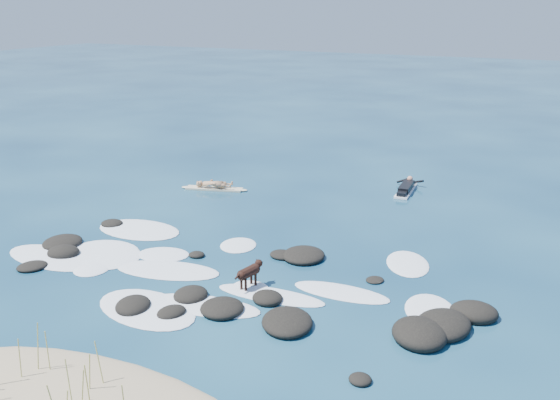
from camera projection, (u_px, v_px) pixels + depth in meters
The scene contains 7 objects.
ground at pixel (261, 269), 19.28m from camera, with size 160.00×160.00×0.00m, color #0A2642.
dune_grass at pixel (51, 382), 12.43m from camera, with size 3.41×1.81×1.24m.
reef_rocks at pixel (273, 294), 17.36m from camera, with size 14.93×6.79×0.58m.
breaking_foam at pixel (177, 268), 19.28m from camera, with size 14.61×8.50×0.12m.
standing_surfer_rig at pixel (214, 175), 27.13m from camera, with size 2.94×1.17×1.70m.
paddling_surfer_rig at pixel (406, 188), 27.01m from camera, with size 1.23×2.75×0.48m.
dog at pixel (250, 272), 17.81m from camera, with size 0.47×1.24×0.79m.
Camera 1 is at (8.26, -15.68, 7.91)m, focal length 40.00 mm.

